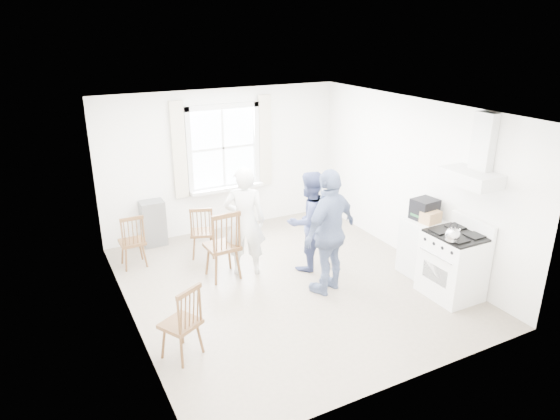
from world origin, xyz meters
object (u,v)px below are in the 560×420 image
object	(u,v)px
windsor_chair_a	(133,236)
person_right	(330,232)
windsor_chair_c	(186,316)
person_mid	(309,221)
gas_stove	(453,264)
person_left	(245,222)
low_cabinet	(422,247)
stereo_stack	(425,209)
windsor_chair_b	(225,239)

from	to	relation	value
windsor_chair_a	person_right	size ratio (longest dim) A/B	0.49
windsor_chair_c	person_mid	world-z (taller)	person_mid
gas_stove	person_left	xyz separation A→B (m)	(-2.31, 1.98, 0.37)
person_right	person_mid	bearing A→B (deg)	-119.48
windsor_chair_a	person_right	xyz separation A→B (m)	(2.34, -1.99, 0.37)
low_cabinet	person_left	bearing A→B (deg)	151.83
low_cabinet	stereo_stack	distance (m)	0.61
windsor_chair_a	person_mid	distance (m)	2.76
windsor_chair_a	person_right	bearing A→B (deg)	-40.43
stereo_stack	person_mid	distance (m)	1.74
gas_stove	person_left	distance (m)	3.06
person_left	person_right	size ratio (longest dim) A/B	0.94
windsor_chair_c	person_mid	bearing A→B (deg)	29.48
stereo_stack	person_right	distance (m)	1.56
low_cabinet	person_mid	size ratio (longest dim) A/B	0.57
windsor_chair_b	person_right	bearing A→B (deg)	-38.62
windsor_chair_a	person_left	world-z (taller)	person_left
windsor_chair_a	person_left	bearing A→B (deg)	-32.34
gas_stove	person_left	world-z (taller)	person_left
windsor_chair_b	person_mid	world-z (taller)	person_mid
stereo_stack	person_left	xyz separation A→B (m)	(-2.39, 1.24, -0.20)
low_cabinet	gas_stove	bearing A→B (deg)	-95.68
gas_stove	windsor_chair_c	size ratio (longest dim) A/B	1.19
windsor_chair_a	windsor_chair_c	bearing A→B (deg)	-88.94
gas_stove	stereo_stack	bearing A→B (deg)	83.94
person_right	low_cabinet	bearing A→B (deg)	149.94
windsor_chair_c	person_mid	xyz separation A→B (m)	(2.40, 1.35, 0.22)
person_mid	person_right	xyz separation A→B (m)	(-0.10, -0.74, 0.12)
person_mid	person_right	distance (m)	0.76
gas_stove	windsor_chair_b	bearing A→B (deg)	144.72
windsor_chair_c	windsor_chair_a	bearing A→B (deg)	91.06
stereo_stack	windsor_chair_c	size ratio (longest dim) A/B	0.40
person_right	windsor_chair_c	bearing A→B (deg)	-6.72
gas_stove	windsor_chair_c	bearing A→B (deg)	175.16
person_left	person_mid	distance (m)	1.00
gas_stove	person_mid	bearing A→B (deg)	129.22
low_cabinet	windsor_chair_a	world-z (taller)	low_cabinet
gas_stove	stereo_stack	xyz separation A→B (m)	(0.08, 0.74, 0.57)
windsor_chair_a	person_mid	world-z (taller)	person_mid
stereo_stack	person_right	bearing A→B (deg)	172.93
person_left	person_right	world-z (taller)	person_right
low_cabinet	windsor_chair_b	world-z (taller)	windsor_chair_b
windsor_chair_a	person_left	size ratio (longest dim) A/B	0.52
windsor_chair_c	person_mid	distance (m)	2.76
stereo_stack	windsor_chair_b	xyz separation A→B (m)	(-2.75, 1.15, -0.38)
windsor_chair_c	person_left	size ratio (longest dim) A/B	0.55
person_right	windsor_chair_b	bearing A→B (deg)	-60.23
low_cabinet	windsor_chair_b	xyz separation A→B (m)	(-2.74, 1.19, 0.23)
gas_stove	person_right	world-z (taller)	person_right
stereo_stack	person_left	bearing A→B (deg)	152.61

